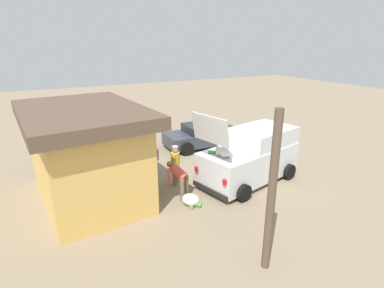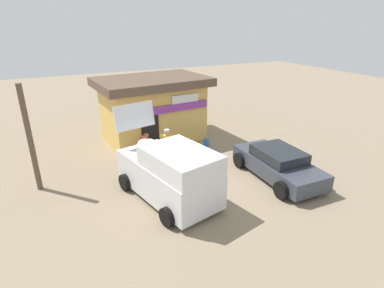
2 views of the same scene
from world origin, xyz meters
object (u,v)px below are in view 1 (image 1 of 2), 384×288
at_px(customer_bending, 179,176).
at_px(paint_bucket, 134,162).
at_px(delivery_van, 251,156).
at_px(unloaded_banana_pile, 191,200).
at_px(vendor_standing, 175,163).
at_px(parked_sedan, 203,135).
at_px(storefront_bar, 87,152).

xyz_separation_m(customer_bending, paint_bucket, (3.57, 0.59, -0.64)).
height_order(delivery_van, unloaded_banana_pile, delivery_van).
distance_m(delivery_van, customer_bending, 3.24).
height_order(vendor_standing, paint_bucket, vendor_standing).
relative_size(parked_sedan, vendor_standing, 2.62).
bearing_deg(delivery_van, paint_bucket, 47.31).
bearing_deg(paint_bucket, vendor_standing, -159.59).
bearing_deg(delivery_van, unloaded_banana_pile, 103.09).
distance_m(delivery_van, vendor_standing, 3.07).
relative_size(storefront_bar, paint_bucket, 14.45).
relative_size(parked_sedan, customer_bending, 3.08).
distance_m(storefront_bar, parked_sedan, 7.26).
xyz_separation_m(storefront_bar, paint_bucket, (2.04, -2.25, -1.53)).
distance_m(storefront_bar, unloaded_banana_pile, 4.01).
bearing_deg(customer_bending, paint_bucket, 9.34).
xyz_separation_m(vendor_standing, paint_bucket, (2.51, 0.93, -0.71)).
xyz_separation_m(vendor_standing, customer_bending, (-1.07, 0.34, -0.06)).
xyz_separation_m(storefront_bar, vendor_standing, (-0.46, -3.18, -0.83)).
bearing_deg(customer_bending, storefront_bar, 61.67).
relative_size(delivery_van, unloaded_banana_pile, 5.29).
relative_size(vendor_standing, paint_bucket, 3.90).
height_order(parked_sedan, vendor_standing, vendor_standing).
xyz_separation_m(customer_bending, unloaded_banana_pile, (-0.68, -0.14, -0.66)).
height_order(storefront_bar, customer_bending, storefront_bar).
bearing_deg(parked_sedan, customer_bending, 142.13).
xyz_separation_m(parked_sedan, unloaded_banana_pile, (-5.33, 3.48, -0.41)).
relative_size(customer_bending, unloaded_banana_pile, 1.53).
bearing_deg(storefront_bar, delivery_van, -103.75).
distance_m(delivery_van, unloaded_banana_pile, 3.30).
xyz_separation_m(delivery_van, unloaded_banana_pile, (-0.72, 3.10, -0.85)).
bearing_deg(paint_bucket, storefront_bar, 132.23).
xyz_separation_m(storefront_bar, parked_sedan, (3.12, -6.46, -1.14)).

